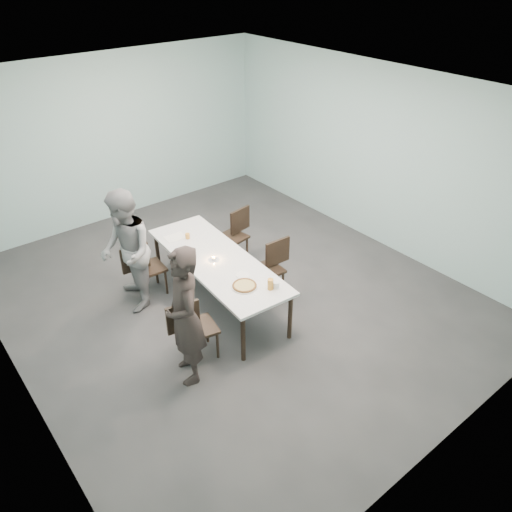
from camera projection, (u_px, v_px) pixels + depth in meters
ground at (231, 296)px, 7.52m from camera, size 7.00×7.00×0.00m
room_shell at (227, 170)px, 6.44m from camera, size 6.02×7.02×3.01m
table at (217, 262)px, 7.02m from camera, size 1.08×2.66×0.75m
chair_near_left at (192, 325)px, 6.16m from camera, size 0.64×0.49×0.87m
chair_far_left at (144, 266)px, 7.30m from camera, size 0.63×0.45×0.87m
chair_near_right at (271, 264)px, 7.34m from camera, size 0.62×0.44×0.87m
chair_far_right at (236, 232)px, 8.16m from camera, size 0.64×0.48×0.87m
diner_near at (185, 317)px, 5.68m from camera, size 0.60×0.75×1.79m
diner_far at (126, 252)px, 6.87m from camera, size 0.90×1.03×1.80m
pizza at (244, 286)px, 6.42m from camera, size 0.34×0.34×0.04m
side_plate at (243, 275)px, 6.64m from camera, size 0.18×0.18×0.01m
beer_glass at (270, 284)px, 6.35m from camera, size 0.08×0.08×0.15m
water_tumbler at (276, 285)px, 6.38m from camera, size 0.08×0.08×0.09m
tealight at (214, 259)px, 6.96m from camera, size 0.06×0.06×0.05m
amber_tumbler at (188, 236)px, 7.46m from camera, size 0.07×0.07×0.08m
menu at (175, 237)px, 7.50m from camera, size 0.31×0.24×0.01m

